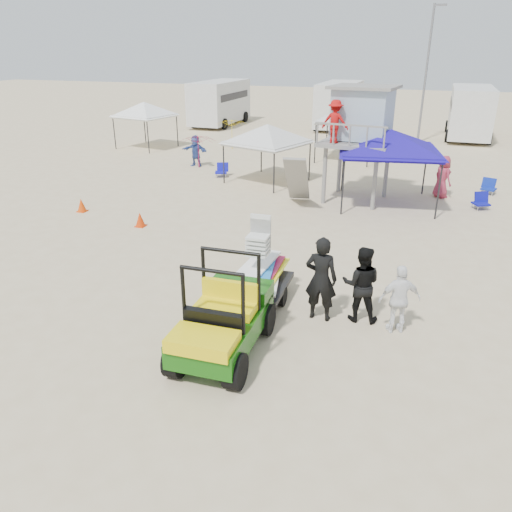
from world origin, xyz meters
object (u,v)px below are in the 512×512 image
(utility_cart, at_px, (221,312))
(surf_trailer, at_px, (260,272))
(canopy_blue, at_px, (391,133))
(man_left, at_px, (321,279))
(lifeguard_tower, at_px, (359,118))

(utility_cart, height_order, surf_trailer, utility_cart)
(surf_trailer, distance_m, canopy_blue, 9.74)
(man_left, relative_size, lifeguard_tower, 0.46)
(man_left, xyz_separation_m, canopy_blue, (0.41, 9.64, 1.73))
(surf_trailer, bearing_deg, lifeguard_tower, 86.06)
(man_left, bearing_deg, lifeguard_tower, -85.29)
(utility_cart, distance_m, lifeguard_tower, 12.12)
(man_left, height_order, lifeguard_tower, lifeguard_tower)
(surf_trailer, distance_m, man_left, 1.56)
(canopy_blue, bearing_deg, utility_cart, -99.41)
(surf_trailer, bearing_deg, utility_cart, -90.16)
(utility_cart, xyz_separation_m, man_left, (1.52, 2.04, 0.04))
(surf_trailer, height_order, man_left, man_left)
(utility_cart, xyz_separation_m, canopy_blue, (1.94, 11.68, 1.77))
(lifeguard_tower, bearing_deg, canopy_blue, -9.62)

